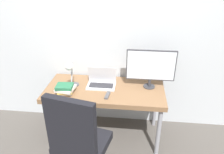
{
  "coord_description": "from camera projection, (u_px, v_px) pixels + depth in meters",
  "views": [
    {
      "loc": [
        0.35,
        -1.98,
        2.07
      ],
      "look_at": [
        0.09,
        0.31,
        0.91
      ],
      "focal_mm": 35.0,
      "sensor_mm": 36.0,
      "label": 1
    }
  ],
  "objects": [
    {
      "name": "ground_plane",
      "position": [
        102.0,
        152.0,
        2.72
      ],
      "size": [
        12.0,
        12.0,
        0.0
      ],
      "primitive_type": "plane",
      "color": "#514C47"
    },
    {
      "name": "wall_back",
      "position": [
        108.0,
        34.0,
        2.8
      ],
      "size": [
        8.0,
        0.05,
        2.6
      ],
      "color": "silver",
      "rests_on": "ground_plane"
    },
    {
      "name": "laptop",
      "position": [
        102.0,
        82.0,
        2.74
      ],
      "size": [
        0.35,
        0.22,
        0.23
      ],
      "color": "silver",
      "rests_on": "desk"
    },
    {
      "name": "book_stack",
      "position": [
        65.0,
        89.0,
        2.56
      ],
      "size": [
        0.23,
        0.22,
        0.12
      ],
      "color": "silver",
      "rests_on": "desk"
    },
    {
      "name": "monitor",
      "position": [
        151.0,
        67.0,
        2.61
      ],
      "size": [
        0.59,
        0.14,
        0.48
      ],
      "color": "#333338",
      "rests_on": "desk"
    },
    {
      "name": "desk",
      "position": [
        105.0,
        93.0,
        2.73
      ],
      "size": [
        1.46,
        0.68,
        0.73
      ],
      "color": "brown",
      "rests_on": "ground_plane"
    },
    {
      "name": "desk_lamp",
      "position": [
        70.0,
        71.0,
        2.56
      ],
      "size": [
        0.11,
        0.25,
        0.37
      ],
      "color": "#4C4C51",
      "rests_on": "desk"
    },
    {
      "name": "office_chair",
      "position": [
        78.0,
        139.0,
        2.07
      ],
      "size": [
        0.63,
        0.61,
        1.11
      ],
      "color": "black",
      "rests_on": "ground_plane"
    },
    {
      "name": "tv_remote",
      "position": [
        107.0,
        95.0,
        2.53
      ],
      "size": [
        0.05,
        0.16,
        0.02
      ],
      "color": "#4C4C51",
      "rests_on": "desk"
    }
  ]
}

